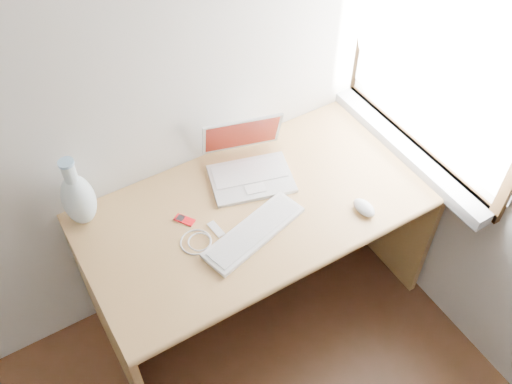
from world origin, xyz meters
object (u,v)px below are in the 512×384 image
desk (249,223)px  laptop (246,165)px  external_keyboard (254,232)px  vase (78,198)px

desk → laptop: size_ratio=3.73×
external_keyboard → vase: 0.68m
laptop → vase: vase is taller
laptop → desk: bearing=-97.0°
laptop → vase: size_ratio=1.20×
desk → external_keyboard: external_keyboard is taller
desk → external_keyboard: bearing=-115.6°
desk → laptop: (0.04, 0.08, 0.28)m
vase → external_keyboard: bearing=-36.9°
laptop → external_keyboard: 0.33m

